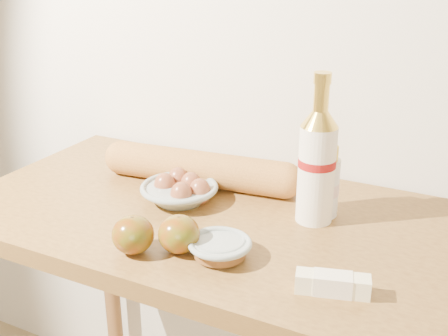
# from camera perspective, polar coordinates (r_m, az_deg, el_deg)

# --- Properties ---
(back_wall) EXTENTS (3.50, 0.02, 2.60)m
(back_wall) POSITION_cam_1_polar(r_m,az_deg,el_deg) (1.38, 7.03, 15.98)
(back_wall) COLOR silver
(back_wall) RESTS_ON ground
(table) EXTENTS (1.20, 0.60, 0.90)m
(table) POSITION_cam_1_polar(r_m,az_deg,el_deg) (1.26, 0.63, -9.88)
(table) COLOR olive
(table) RESTS_ON ground
(bourbon_bottle) EXTENTS (0.09, 0.09, 0.31)m
(bourbon_bottle) POSITION_cam_1_polar(r_m,az_deg,el_deg) (1.14, 9.42, 0.46)
(bourbon_bottle) COLOR white
(bourbon_bottle) RESTS_ON table
(cream_bottle) EXTENTS (0.08, 0.08, 0.15)m
(cream_bottle) POSITION_cam_1_polar(r_m,az_deg,el_deg) (1.19, 9.81, -1.52)
(cream_bottle) COLOR silver
(cream_bottle) RESTS_ON table
(egg_bowl) EXTENTS (0.23, 0.23, 0.06)m
(egg_bowl) POSITION_cam_1_polar(r_m,az_deg,el_deg) (1.26, -4.44, -2.29)
(egg_bowl) COLOR gray
(egg_bowl) RESTS_ON table
(baguette) EXTENTS (0.51, 0.14, 0.08)m
(baguette) POSITION_cam_1_polar(r_m,az_deg,el_deg) (1.33, -2.53, -0.03)
(baguette) COLOR #C4853C
(baguette) RESTS_ON table
(apple_redgreen_front) EXTENTS (0.08, 0.08, 0.07)m
(apple_redgreen_front) POSITION_cam_1_polar(r_m,az_deg,el_deg) (1.06, -9.23, -6.70)
(apple_redgreen_front) COLOR maroon
(apple_redgreen_front) RESTS_ON table
(apple_redgreen_right) EXTENTS (0.08, 0.08, 0.07)m
(apple_redgreen_right) POSITION_cam_1_polar(r_m,az_deg,el_deg) (1.05, -4.60, -6.70)
(apple_redgreen_right) COLOR #991708
(apple_redgreen_right) RESTS_ON table
(sugar_bowl) EXTENTS (0.14, 0.14, 0.03)m
(sugar_bowl) POSITION_cam_1_polar(r_m,az_deg,el_deg) (1.04, -0.41, -8.16)
(sugar_bowl) COLOR #8F9C96
(sugar_bowl) RESTS_ON table
(syrup_bowl) EXTENTS (0.14, 0.14, 0.03)m
(syrup_bowl) POSITION_cam_1_polar(r_m,az_deg,el_deg) (1.05, -0.60, -7.85)
(syrup_bowl) COLOR gray
(syrup_bowl) RESTS_ON table
(butter_stick) EXTENTS (0.13, 0.07, 0.04)m
(butter_stick) POSITION_cam_1_polar(r_m,az_deg,el_deg) (0.96, 10.97, -11.49)
(butter_stick) COLOR #F5EEBE
(butter_stick) RESTS_ON table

